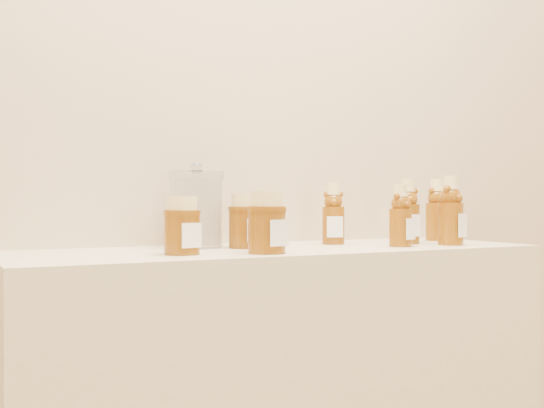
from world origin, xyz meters
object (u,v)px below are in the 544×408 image
bear_bottle_back_left (333,209)px  glass_canister (197,206)px  honey_jar_left (182,225)px  bear_bottle_front_left (400,211)px

bear_bottle_back_left → glass_canister: 0.34m
honey_jar_left → glass_canister: bearing=49.0°
bear_bottle_back_left → glass_canister: glass_canister is taller
glass_canister → bear_bottle_back_left: bearing=-6.2°
bear_bottle_back_left → glass_canister: (-0.34, 0.04, 0.01)m
glass_canister → honey_jar_left: bearing=-119.3°
bear_bottle_back_left → bear_bottle_front_left: 0.17m
bear_bottle_front_left → honey_jar_left: bearing=157.8°
bear_bottle_back_left → honey_jar_left: (-0.44, -0.13, -0.03)m
honey_jar_left → bear_bottle_back_left: bearing=4.8°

